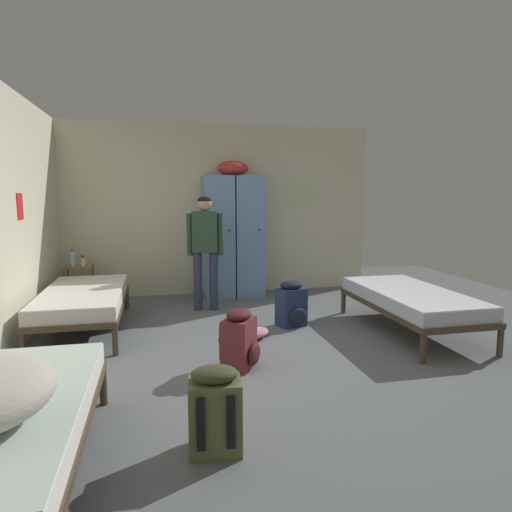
# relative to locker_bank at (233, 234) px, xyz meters

# --- Properties ---
(ground_plane) EXTENTS (9.28, 9.28, 0.00)m
(ground_plane) POSITION_rel_locker_bank_xyz_m (-0.16, -2.62, -0.97)
(ground_plane) COLOR slate
(room_backdrop) EXTENTS (4.90, 5.86, 2.65)m
(room_backdrop) POSITION_rel_locker_bank_xyz_m (-1.47, -1.28, 0.36)
(room_backdrop) COLOR beige
(room_backdrop) RESTS_ON ground_plane
(locker_bank) EXTENTS (0.90, 0.55, 2.07)m
(locker_bank) POSITION_rel_locker_bank_xyz_m (0.00, 0.00, 0.00)
(locker_bank) COLOR #6B93C6
(locker_bank) RESTS_ON ground_plane
(shelf_unit) EXTENTS (0.38, 0.30, 0.57)m
(shelf_unit) POSITION_rel_locker_bank_xyz_m (-2.25, -0.08, -0.62)
(shelf_unit) COLOR #99704C
(shelf_unit) RESTS_ON ground_plane
(bed_right) EXTENTS (0.90, 1.90, 0.49)m
(bed_right) POSITION_rel_locker_bank_xyz_m (1.68, -2.25, -0.59)
(bed_right) COLOR #473828
(bed_right) RESTS_ON ground_plane
(bed_left_rear) EXTENTS (0.90, 1.90, 0.49)m
(bed_left_rear) POSITION_rel_locker_bank_xyz_m (-2.00, -1.40, -0.59)
(bed_left_rear) COLOR #473828
(bed_left_rear) RESTS_ON ground_plane
(person_traveler) EXTENTS (0.48, 0.25, 1.55)m
(person_traveler) POSITION_rel_locker_bank_xyz_m (-0.51, -0.76, -0.03)
(person_traveler) COLOR #2D334C
(person_traveler) RESTS_ON ground_plane
(water_bottle) EXTENTS (0.07, 0.07, 0.24)m
(water_bottle) POSITION_rel_locker_bank_xyz_m (-2.33, -0.06, -0.29)
(water_bottle) COLOR #B2DBEA
(water_bottle) RESTS_ON shelf_unit
(lotion_bottle) EXTENTS (0.06, 0.06, 0.15)m
(lotion_bottle) POSITION_rel_locker_bank_xyz_m (-2.18, -0.12, -0.33)
(lotion_bottle) COLOR beige
(lotion_bottle) RESTS_ON shelf_unit
(backpack_olive) EXTENTS (0.34, 0.36, 0.55)m
(backpack_olive) POSITION_rel_locker_bank_xyz_m (-0.83, -4.17, -0.71)
(backpack_olive) COLOR #566038
(backpack_olive) RESTS_ON ground_plane
(backpack_navy) EXTENTS (0.37, 0.39, 0.55)m
(backpack_navy) POSITION_rel_locker_bank_xyz_m (0.41, -1.74, -0.71)
(backpack_navy) COLOR navy
(backpack_navy) RESTS_ON ground_plane
(backpack_maroon) EXTENTS (0.41, 0.40, 0.55)m
(backpack_maroon) POSITION_rel_locker_bank_xyz_m (-0.44, -2.89, -0.71)
(backpack_maroon) COLOR maroon
(backpack_maroon) RESTS_ON ground_plane
(clothes_pile_pink) EXTENTS (0.47, 0.41, 0.14)m
(clothes_pile_pink) POSITION_rel_locker_bank_xyz_m (-0.20, -2.06, -0.90)
(clothes_pile_pink) COLOR pink
(clothes_pile_pink) RESTS_ON ground_plane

